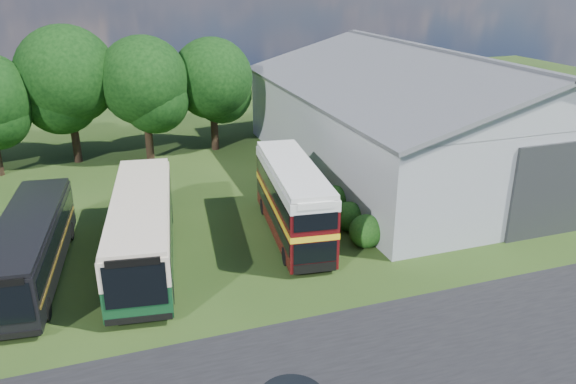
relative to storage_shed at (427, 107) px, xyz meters
name	(u,v)px	position (x,y,z in m)	size (l,w,h in m)	color
ground	(303,335)	(-15.00, -15.98, -4.17)	(120.00, 120.00, 0.00)	#1B310F
asphalt_road	(414,367)	(-12.00, -18.98, -4.17)	(60.00, 8.00, 0.02)	black
storage_shed	(427,107)	(0.00, 0.00, 0.00)	(18.80, 24.80, 8.15)	gray
tree_mid	(66,76)	(-23.00, 8.82, 2.02)	(6.80, 6.80, 9.60)	black
tree_right_a	(144,81)	(-18.00, 7.82, 1.52)	(6.26, 6.26, 8.83)	black
tree_right_b	(212,79)	(-13.00, 8.62, 1.27)	(5.98, 5.98, 8.45)	black
shrub_front	(365,245)	(-9.40, -9.98, -4.17)	(1.70, 1.70, 1.70)	#194714
shrub_mid	(348,229)	(-9.40, -7.98, -4.17)	(1.60, 1.60, 1.60)	#194714
shrub_back	(333,215)	(-9.40, -5.98, -4.17)	(1.80, 1.80, 1.80)	#194714
bus_green_single	(142,227)	(-19.97, -7.93, -2.47)	(4.23, 11.80, 3.18)	black
bus_maroon_double	(293,201)	(-12.46, -7.71, -2.24)	(3.33, 9.18, 3.86)	black
bus_dark_single	(31,247)	(-24.80, -7.98, -2.65)	(3.49, 10.52, 2.85)	black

